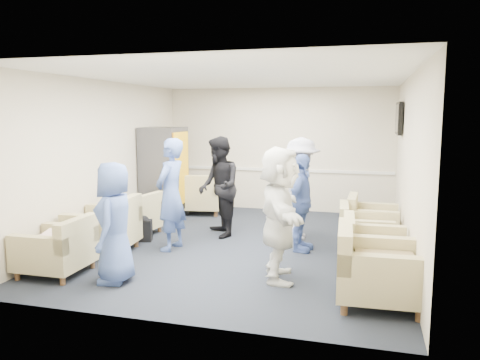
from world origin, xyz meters
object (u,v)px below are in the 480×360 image
(armchair_corner, at_px, (201,197))
(vending_machine, at_px, (164,173))
(armchair_left_near, at_px, (59,250))
(person_mid_left, at_px, (171,194))
(armchair_left_far, at_px, (136,217))
(armchair_right_midfar, at_px, (362,232))
(person_front_left, at_px, (115,223))
(armchair_right_far, at_px, (369,222))
(armchair_right_near, at_px, (374,272))
(person_front_right, at_px, (280,214))
(armchair_left_mid, at_px, (107,229))
(person_back_right, at_px, (300,188))
(person_back_left, at_px, (219,187))
(armchair_right_midnear, at_px, (371,251))
(person_mid_right, at_px, (301,203))

(armchair_corner, bearing_deg, vending_machine, 35.91)
(armchair_left_near, relative_size, person_mid_left, 0.47)
(armchair_left_far, xyz_separation_m, armchair_right_midfar, (3.88, -0.08, 0.00))
(armchair_left_far, height_order, person_front_left, person_front_left)
(armchair_right_far, height_order, person_front_left, person_front_left)
(armchair_left_near, bearing_deg, vending_machine, -179.09)
(armchair_right_near, bearing_deg, vending_machine, 47.18)
(armchair_left_near, distance_m, vending_machine, 3.64)
(armchair_left_near, distance_m, person_front_right, 2.97)
(armchair_corner, relative_size, person_front_right, 0.61)
(armchair_left_mid, bearing_deg, armchair_corner, 168.29)
(armchair_left_far, height_order, person_mid_left, person_mid_left)
(armchair_right_midfar, distance_m, person_front_right, 1.89)
(person_front_right, bearing_deg, armchair_left_near, 89.49)
(armchair_corner, xyz_separation_m, person_back_right, (2.35, -1.47, 0.50))
(person_mid_left, bearing_deg, person_back_left, 160.64)
(armchair_right_midnear, xyz_separation_m, armchair_right_far, (-0.02, 1.76, -0.01))
(person_mid_left, bearing_deg, armchair_corner, -163.10)
(armchair_right_near, xyz_separation_m, armchair_right_far, (-0.04, 2.71, -0.05))
(armchair_right_far, bearing_deg, person_mid_left, 115.13)
(armchair_corner, distance_m, person_front_right, 4.33)
(armchair_right_far, bearing_deg, person_back_right, 96.61)
(armchair_right_far, xyz_separation_m, person_front_right, (-1.12, -2.21, 0.54))
(person_back_left, bearing_deg, armchair_right_midnear, 30.58)
(armchair_left_near, bearing_deg, person_front_right, 101.07)
(armchair_left_mid, bearing_deg, armchair_left_far, -179.93)
(person_mid_left, xyz_separation_m, person_front_right, (1.89, -0.90, -0.02))
(armchair_right_near, relative_size, vending_machine, 0.52)
(armchair_right_midnear, distance_m, vending_machine, 4.86)
(armchair_left_far, distance_m, armchair_right_midfar, 3.88)
(armchair_right_near, bearing_deg, person_mid_left, 62.95)
(armchair_right_midfar, relative_size, person_mid_right, 0.55)
(person_back_left, height_order, person_front_right, person_back_left)
(armchair_corner, bearing_deg, person_mid_left, 90.76)
(person_back_right, bearing_deg, person_front_left, 141.24)
(armchair_left_mid, relative_size, person_back_right, 0.57)
(person_back_right, bearing_deg, person_mid_left, 119.95)
(person_back_left, bearing_deg, armchair_right_near, 17.13)
(armchair_left_far, bearing_deg, armchair_right_midfar, 97.80)
(armchair_left_near, relative_size, armchair_left_mid, 0.85)
(person_mid_left, height_order, person_back_left, person_mid_left)
(armchair_right_midnear, height_order, vending_machine, vending_machine)
(armchair_right_far, bearing_deg, person_mid_right, 131.32)
(person_front_right, bearing_deg, armchair_right_near, -125.17)
(armchair_right_midnear, height_order, person_back_right, person_back_right)
(person_front_right, bearing_deg, person_back_left, 24.92)
(armchair_right_near, distance_m, armchair_right_midfar, 2.01)
(armchair_left_mid, distance_m, person_mid_left, 1.11)
(person_front_left, height_order, person_back_right, person_back_right)
(armchair_right_midfar, xyz_separation_m, person_mid_right, (-0.93, -0.15, 0.44))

